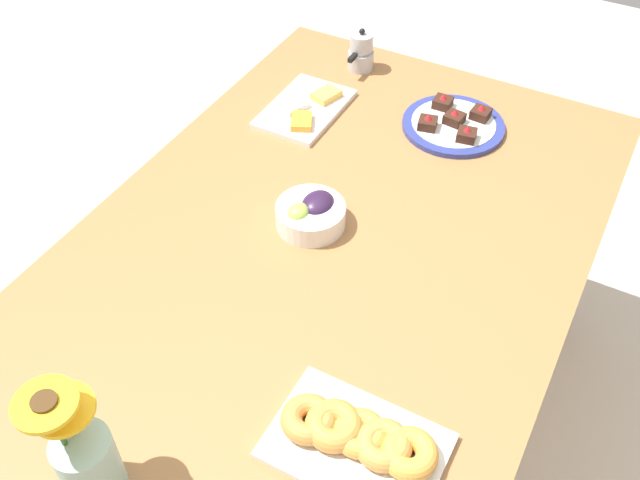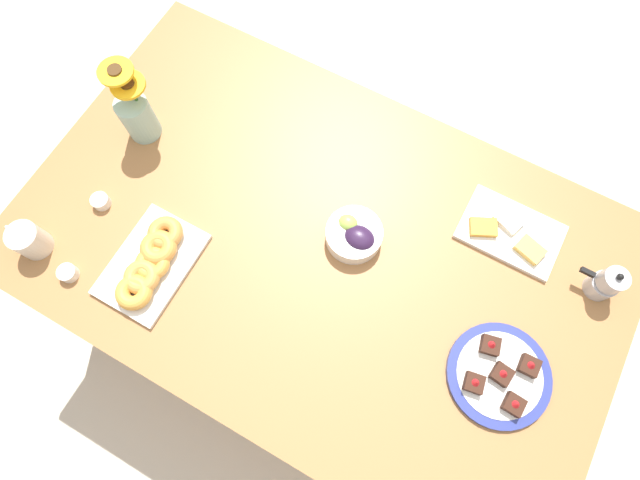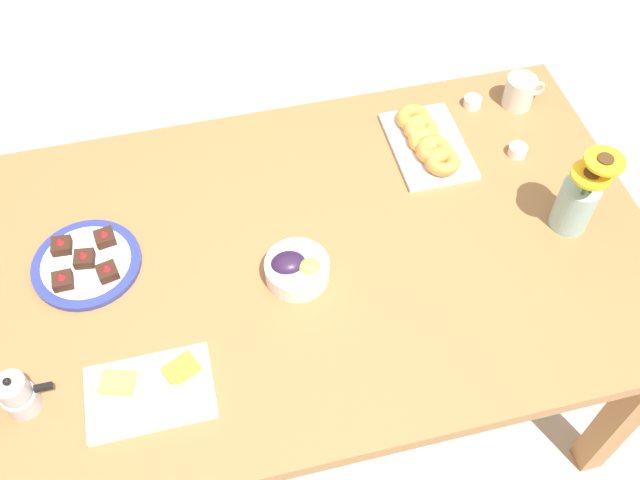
{
  "view_description": "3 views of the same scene",
  "coord_description": "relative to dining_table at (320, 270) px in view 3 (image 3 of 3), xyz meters",
  "views": [
    {
      "loc": [
        0.89,
        0.48,
        1.79
      ],
      "look_at": [
        0.0,
        0.0,
        0.78
      ],
      "focal_mm": 40.0,
      "sensor_mm": 36.0,
      "label": 1
    },
    {
      "loc": [
        -0.2,
        0.37,
        1.99
      ],
      "look_at": [
        0.0,
        0.0,
        0.78
      ],
      "focal_mm": 28.0,
      "sensor_mm": 36.0,
      "label": 2
    },
    {
      "loc": [
        -0.23,
        -0.96,
        2.11
      ],
      "look_at": [
        0.0,
        0.0,
        0.78
      ],
      "focal_mm": 40.0,
      "sensor_mm": 36.0,
      "label": 3
    }
  ],
  "objects": [
    {
      "name": "flower_vase",
      "position": [
        0.6,
        -0.07,
        0.17
      ],
      "size": [
        0.11,
        0.11,
        0.25
      ],
      "color": "#99C1B7",
      "rests_on": "dining_table"
    },
    {
      "name": "jam_cup_berry",
      "position": [
        0.53,
        0.38,
        0.1
      ],
      "size": [
        0.05,
        0.05,
        0.03
      ],
      "color": "white",
      "rests_on": "dining_table"
    },
    {
      "name": "ground_plane",
      "position": [
        0.0,
        0.0,
        -0.65
      ],
      "size": [
        6.0,
        6.0,
        0.0
      ],
      "primitive_type": "plane",
      "color": "beige"
    },
    {
      "name": "moka_pot",
      "position": [
        -0.68,
        -0.24,
        0.13
      ],
      "size": [
        0.11,
        0.07,
        0.12
      ],
      "color": "#B7B7BC",
      "rests_on": "dining_table"
    },
    {
      "name": "coffee_mug",
      "position": [
        0.65,
        0.36,
        0.13
      ],
      "size": [
        0.12,
        0.08,
        0.09
      ],
      "color": "beige",
      "rests_on": "dining_table"
    },
    {
      "name": "dessert_plate",
      "position": [
        -0.54,
        0.08,
        0.1
      ],
      "size": [
        0.25,
        0.25,
        0.05
      ],
      "color": "navy",
      "rests_on": "dining_table"
    },
    {
      "name": "grape_bowl",
      "position": [
        -0.07,
        -0.06,
        0.12
      ],
      "size": [
        0.15,
        0.15,
        0.07
      ],
      "color": "white",
      "rests_on": "dining_table"
    },
    {
      "name": "jam_cup_honey",
      "position": [
        0.58,
        0.18,
        0.1
      ],
      "size": [
        0.05,
        0.05,
        0.03
      ],
      "color": "white",
      "rests_on": "dining_table"
    },
    {
      "name": "dining_table",
      "position": [
        0.0,
        0.0,
        0.0
      ],
      "size": [
        1.6,
        1.0,
        0.74
      ],
      "color": "#9E6B3D",
      "rests_on": "ground_plane"
    },
    {
      "name": "croissant_platter",
      "position": [
        0.35,
        0.26,
        0.11
      ],
      "size": [
        0.19,
        0.29,
        0.05
      ],
      "color": "white",
      "rests_on": "dining_table"
    },
    {
      "name": "cheese_platter",
      "position": [
        -0.42,
        -0.27,
        0.1
      ],
      "size": [
        0.26,
        0.17,
        0.03
      ],
      "color": "white",
      "rests_on": "dining_table"
    }
  ]
}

